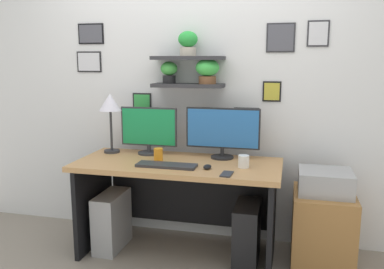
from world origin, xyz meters
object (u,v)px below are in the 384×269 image
desk_lamp (110,106)px  desk (180,187)px  keyboard (166,165)px  monitor_left (149,130)px  cell_phone (227,174)px  computer_mouse (207,167)px  monitor_right (223,131)px  computer_tower_left (112,221)px  printer (325,182)px  computer_tower_right (247,233)px  drawer_cabinet (322,228)px  coffee_mug (244,161)px  pen_cup (158,155)px

desk_lamp → desk: bearing=-11.7°
keyboard → desk_lamp: desk_lamp is taller
monitor_left → cell_phone: 0.88m
monitor_left → desk_lamp: (-0.32, -0.03, 0.19)m
computer_mouse → desk_lamp: (-0.89, 0.32, 0.38)m
monitor_right → computer_tower_left: monitor_right is taller
monitor_right → keyboard: monitor_right is taller
keyboard → printer: size_ratio=1.16×
desk → monitor_left: monitor_left is taller
computer_tower_left → computer_tower_right: size_ratio=1.00×
desk_lamp → drawer_cabinet: (1.72, -0.07, -0.87)m
computer_mouse → coffee_mug: size_ratio=1.00×
drawer_cabinet → desk_lamp: bearing=177.8°
keyboard → desk_lamp: 0.77m
computer_tower_right → coffee_mug: bearing=-136.8°
desk → coffee_mug: size_ratio=17.32×
keyboard → desk: bearing=77.5°
monitor_right → computer_mouse: size_ratio=6.49×
monitor_left → keyboard: (0.26, -0.36, -0.19)m
desk → pen_cup: pen_cup is taller
cell_phone → drawer_cabinet: bearing=32.4°
desk_lamp → drawer_cabinet: desk_lamp is taller
monitor_right → pen_cup: 0.54m
desk_lamp → coffee_mug: bearing=-10.8°
cell_phone → computer_tower_left: (-0.97, 0.23, -0.53)m
coffee_mug → printer: 0.62m
desk → monitor_right: monitor_right is taller
desk → computer_tower_right: bearing=-5.7°
pen_cup → printer: (1.24, 0.12, -0.16)m
keyboard → coffee_mug: bearing=11.6°
cell_phone → desk_lamp: bearing=161.1°
pen_cup → drawer_cabinet: (1.24, 0.12, -0.52)m
cell_phone → coffee_mug: 0.24m
computer_mouse → pen_cup: 0.44m
coffee_mug → drawer_cabinet: coffee_mug is taller
computer_tower_right → pen_cup: bearing=179.7°
computer_tower_left → pen_cup: bearing=3.9°
pen_cup → monitor_right: bearing=24.9°
printer → keyboard: bearing=-166.9°
monitor_right → cell_phone: monitor_right is taller
cell_phone → drawer_cabinet: (0.67, 0.37, -0.48)m
computer_tower_left → computer_mouse: bearing=-7.8°
monitor_left → monitor_right: (0.61, 0.00, 0.01)m
cell_phone → computer_tower_right: 0.60m
computer_mouse → drawer_cabinet: bearing=16.9°
computer_mouse → cell_phone: bearing=-36.0°
pen_cup → cell_phone: bearing=-23.9°
drawer_cabinet → computer_tower_left: (-1.64, -0.14, -0.05)m
cell_phone → computer_tower_right: cell_phone is taller
desk → desk_lamp: size_ratio=3.16×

